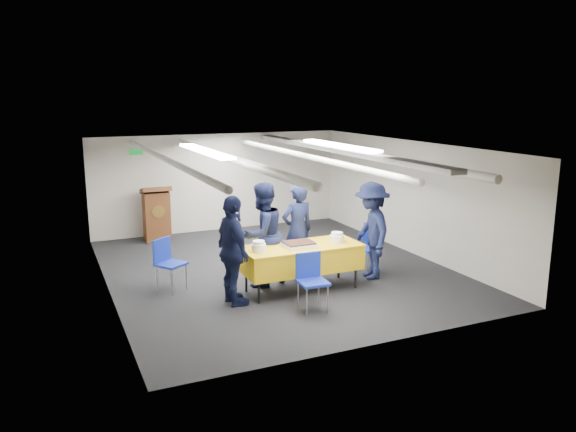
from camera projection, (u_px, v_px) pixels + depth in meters
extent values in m
plane|color=black|center=(276.00, 269.00, 10.51)|extent=(7.00, 7.00, 0.00)
cube|color=beige|center=(219.00, 182.00, 13.38)|extent=(6.00, 0.02, 2.30)
cube|color=beige|center=(105.00, 224.00, 9.07)|extent=(0.02, 7.00, 2.30)
cube|color=beige|center=(411.00, 197.00, 11.45)|extent=(0.02, 7.00, 2.30)
cube|color=silver|center=(275.00, 147.00, 10.02)|extent=(6.00, 7.00, 0.02)
cylinder|color=silver|center=(164.00, 158.00, 9.25)|extent=(0.10, 6.90, 0.10)
cylinder|color=silver|center=(227.00, 158.00, 9.69)|extent=(0.14, 6.90, 0.14)
cylinder|color=silver|center=(306.00, 156.00, 10.30)|extent=(0.10, 6.90, 0.10)
cylinder|color=silver|center=(366.00, 155.00, 10.82)|extent=(0.14, 6.90, 0.14)
cube|color=gray|center=(334.00, 149.00, 10.51)|extent=(0.28, 6.90, 0.08)
cube|color=white|center=(205.00, 151.00, 9.51)|extent=(0.25, 2.60, 0.04)
cube|color=white|center=(339.00, 145.00, 10.54)|extent=(0.25, 2.60, 0.04)
cube|color=#0C591E|center=(136.00, 152.00, 12.43)|extent=(0.30, 0.04, 0.12)
cylinder|color=black|center=(259.00, 292.00, 8.77)|extent=(0.04, 0.04, 0.36)
cylinder|color=black|center=(355.00, 278.00, 9.47)|extent=(0.04, 0.04, 0.36)
cylinder|color=black|center=(246.00, 281.00, 9.29)|extent=(0.04, 0.04, 0.36)
cylinder|color=black|center=(339.00, 268.00, 9.99)|extent=(0.04, 0.04, 0.36)
cube|color=yellow|center=(301.00, 259.00, 9.30)|extent=(1.97, 0.80, 0.39)
cube|color=yellow|center=(302.00, 246.00, 9.26)|extent=(1.99, 0.82, 0.03)
cube|color=white|center=(299.00, 245.00, 9.17)|extent=(0.49, 0.39, 0.06)
cube|color=black|center=(299.00, 243.00, 9.16)|extent=(0.47, 0.37, 0.03)
sphere|color=navy|center=(291.00, 247.00, 8.91)|extent=(0.04, 0.04, 0.04)
sphere|color=navy|center=(283.00, 241.00, 9.23)|extent=(0.04, 0.04, 0.04)
sphere|color=navy|center=(298.00, 246.00, 8.96)|extent=(0.04, 0.04, 0.04)
sphere|color=navy|center=(289.00, 241.00, 9.27)|extent=(0.04, 0.04, 0.04)
sphere|color=navy|center=(304.00, 245.00, 9.00)|extent=(0.04, 0.04, 0.04)
sphere|color=navy|center=(294.00, 240.00, 9.31)|extent=(0.04, 0.04, 0.04)
sphere|color=navy|center=(310.00, 244.00, 9.04)|extent=(0.04, 0.04, 0.04)
sphere|color=navy|center=(300.00, 239.00, 9.36)|extent=(0.04, 0.04, 0.04)
sphere|color=navy|center=(316.00, 244.00, 9.09)|extent=(0.04, 0.04, 0.04)
sphere|color=navy|center=(306.00, 239.00, 9.40)|extent=(0.04, 0.04, 0.04)
sphere|color=navy|center=(288.00, 245.00, 8.99)|extent=(0.04, 0.04, 0.04)
sphere|color=navy|center=(314.00, 242.00, 9.17)|extent=(0.04, 0.04, 0.04)
sphere|color=navy|center=(286.00, 244.00, 9.06)|extent=(0.04, 0.04, 0.04)
sphere|color=navy|center=(312.00, 241.00, 9.25)|extent=(0.04, 0.04, 0.04)
sphere|color=navy|center=(284.00, 243.00, 9.14)|extent=(0.04, 0.04, 0.04)
sphere|color=navy|center=(309.00, 240.00, 9.33)|extent=(0.04, 0.04, 0.04)
cylinder|color=white|center=(259.00, 248.00, 8.89)|extent=(0.23, 0.23, 0.12)
cylinder|color=white|center=(259.00, 242.00, 8.87)|extent=(0.19, 0.19, 0.05)
cylinder|color=white|center=(337.00, 239.00, 9.45)|extent=(0.24, 0.24, 0.12)
cylinder|color=white|center=(337.00, 234.00, 9.43)|extent=(0.19, 0.19, 0.05)
cube|color=brown|center=(157.00, 216.00, 12.48)|extent=(0.55, 0.45, 1.10)
cube|color=brown|center=(156.00, 190.00, 12.32)|extent=(0.62, 0.53, 0.21)
cylinder|color=gold|center=(158.00, 212.00, 12.23)|extent=(0.28, 0.02, 0.28)
cylinder|color=gray|center=(307.00, 302.00, 8.26)|extent=(0.02, 0.02, 0.43)
cylinder|color=gray|center=(328.00, 299.00, 8.37)|extent=(0.02, 0.02, 0.43)
cylinder|color=gray|center=(298.00, 295.00, 8.57)|extent=(0.02, 0.02, 0.43)
cylinder|color=gray|center=(319.00, 292.00, 8.68)|extent=(0.02, 0.02, 0.43)
cube|color=#132799|center=(313.00, 282.00, 8.42)|extent=(0.44, 0.44, 0.04)
cube|color=#132799|center=(308.00, 265.00, 8.55)|extent=(0.40, 0.06, 0.40)
cylinder|color=gray|center=(353.00, 260.00, 10.33)|extent=(0.02, 0.02, 0.43)
cylinder|color=gray|center=(367.00, 264.00, 10.09)|extent=(0.02, 0.02, 0.43)
cylinder|color=gray|center=(364.00, 257.00, 10.56)|extent=(0.02, 0.02, 0.43)
cylinder|color=gray|center=(379.00, 260.00, 10.33)|extent=(0.02, 0.02, 0.43)
cube|color=#132799|center=(366.00, 248.00, 10.28)|extent=(0.54, 0.54, 0.04)
cube|color=#132799|center=(373.00, 235.00, 10.36)|extent=(0.18, 0.39, 0.40)
cylinder|color=gray|center=(172.00, 282.00, 9.14)|extent=(0.02, 0.02, 0.43)
cylinder|color=gray|center=(186.00, 276.00, 9.43)|extent=(0.02, 0.02, 0.43)
cylinder|color=gray|center=(157.00, 279.00, 9.31)|extent=(0.02, 0.02, 0.43)
cylinder|color=gray|center=(171.00, 273.00, 9.60)|extent=(0.02, 0.02, 0.43)
cube|color=#132799|center=(171.00, 264.00, 9.32)|extent=(0.59, 0.59, 0.04)
cube|color=#132799|center=(162.00, 250.00, 9.36)|extent=(0.35, 0.26, 0.40)
imported|color=black|center=(297.00, 231.00, 9.92)|extent=(0.66, 0.47, 1.70)
imported|color=black|center=(262.00, 235.00, 9.48)|extent=(1.06, 0.96, 1.78)
imported|color=black|center=(233.00, 251.00, 8.60)|extent=(0.49, 1.04, 1.72)
imported|color=black|center=(371.00, 231.00, 9.86)|extent=(0.87, 1.23, 1.73)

